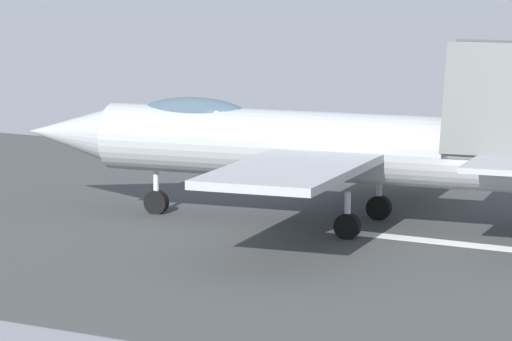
% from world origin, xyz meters
% --- Properties ---
extents(ground_plane, '(400.00, 400.00, 0.00)m').
position_xyz_m(ground_plane, '(0.00, 0.00, 0.00)').
color(ground_plane, gray).
extents(runway_strip, '(240.00, 26.00, 0.02)m').
position_xyz_m(runway_strip, '(-0.02, 0.00, 0.01)').
color(runway_strip, '#3F4040').
rests_on(runway_strip, ground).
extents(fighter_jet, '(17.93, 15.26, 5.71)m').
position_xyz_m(fighter_jet, '(6.06, -0.45, 2.50)').
color(fighter_jet, '#9DA0A5').
rests_on(fighter_jet, ground).
extents(marker_cone_mid, '(0.44, 0.44, 0.55)m').
position_xyz_m(marker_cone_mid, '(9.62, -12.06, 0.28)').
color(marker_cone_mid, orange).
rests_on(marker_cone_mid, ground).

